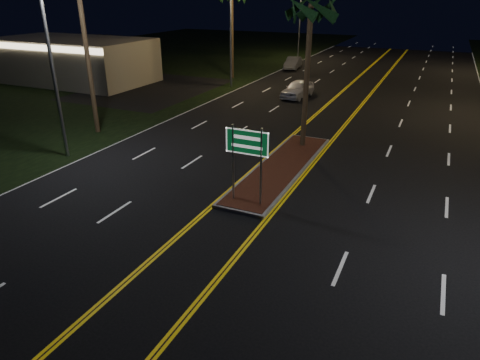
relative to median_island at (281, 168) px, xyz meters
The scene contains 11 objects.
ground 7.00m from the median_island, 90.00° to the right, with size 120.00×120.00×0.00m, color black.
grass_left 34.99m from the median_island, 149.04° to the left, with size 40.00×110.00×0.01m, color black.
median_island is the anchor object (origin of this frame).
highway_sign 4.80m from the median_island, 90.00° to the right, with size 1.80×0.08×3.20m.
commercial_building 29.13m from the median_island, 153.45° to the left, with size 15.00×8.12×4.00m.
streetlight_left_near 12.36m from the median_island, 164.22° to the right, with size 1.91×0.44×9.00m.
streetlight_left_mid 20.80m from the median_island, 121.98° to the left, with size 1.91×0.44×9.00m.
streetlight_left_far 38.89m from the median_island, 106.00° to the left, with size 1.91×0.44×9.00m.
palm_median 8.00m from the median_island, 90.00° to the left, with size 2.40×2.40×8.30m.
car_near 15.99m from the median_island, 105.00° to the left, with size 2.09×4.87×1.62m, color white.
car_far 30.27m from the median_island, 107.27° to the left, with size 1.94×4.52×1.51m, color #999BA2.
Camera 1 is at (6.34, -11.56, 8.03)m, focal length 32.00 mm.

